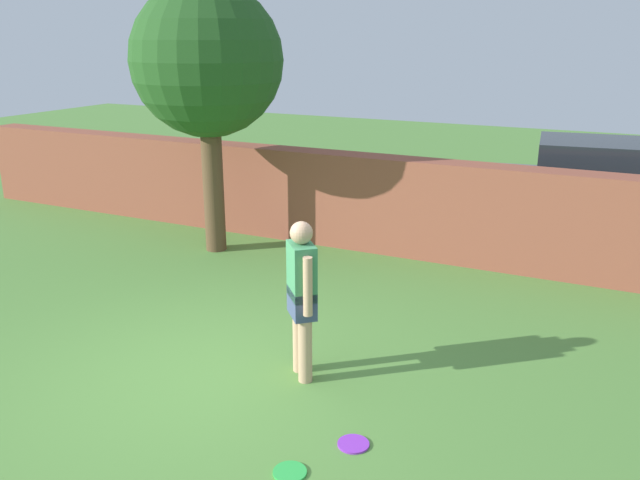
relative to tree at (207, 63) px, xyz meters
The scene contains 7 objects.
ground_plane 4.98m from the tree, 57.03° to the right, with size 40.00×40.00×0.00m, color #568C3D.
brick_wall 2.53m from the tree, 58.08° to the left, with size 13.34×0.50×1.50m, color brown.
tree is the anchor object (origin of this frame).
person 4.74m from the tree, 44.02° to the right, with size 0.40×0.43×1.62m.
car 6.44m from the tree, 26.98° to the left, with size 4.37×2.30×1.72m.
frisbee_purple 6.26m from the tree, 43.78° to the right, with size 0.27×0.27×0.02m, color purple.
frisbee_green 6.43m from the tree, 49.91° to the right, with size 0.27×0.27×0.02m, color green.
Camera 1 is at (3.59, -4.79, 3.31)m, focal length 36.58 mm.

